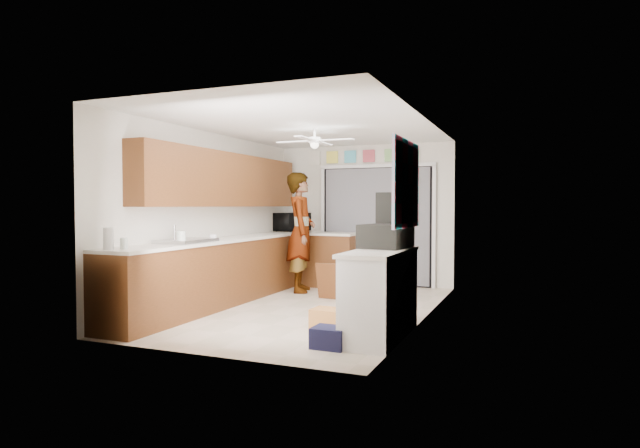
% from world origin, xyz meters
% --- Properties ---
extents(floor, '(5.00, 5.00, 0.00)m').
position_xyz_m(floor, '(0.00, 0.00, 0.00)').
color(floor, beige).
rests_on(floor, ground).
extents(ceiling, '(5.00, 5.00, 0.00)m').
position_xyz_m(ceiling, '(0.00, 0.00, 2.50)').
color(ceiling, white).
rests_on(ceiling, ground).
extents(wall_back, '(3.20, 0.00, 3.20)m').
position_xyz_m(wall_back, '(0.00, 2.50, 1.25)').
color(wall_back, white).
rests_on(wall_back, ground).
extents(wall_front, '(3.20, 0.00, 3.20)m').
position_xyz_m(wall_front, '(0.00, -2.50, 1.25)').
color(wall_front, white).
rests_on(wall_front, ground).
extents(wall_left, '(0.00, 5.00, 5.00)m').
position_xyz_m(wall_left, '(-1.60, 0.00, 1.25)').
color(wall_left, white).
rests_on(wall_left, ground).
extents(wall_right, '(0.00, 5.00, 5.00)m').
position_xyz_m(wall_right, '(1.60, 0.00, 1.25)').
color(wall_right, white).
rests_on(wall_right, ground).
extents(left_base_cabinets, '(0.60, 4.80, 0.90)m').
position_xyz_m(left_base_cabinets, '(-1.30, 0.00, 0.45)').
color(left_base_cabinets, brown).
rests_on(left_base_cabinets, floor).
extents(left_countertop, '(0.62, 4.80, 0.04)m').
position_xyz_m(left_countertop, '(-1.29, 0.00, 0.92)').
color(left_countertop, white).
rests_on(left_countertop, left_base_cabinets).
extents(upper_cabinets, '(0.32, 4.00, 0.80)m').
position_xyz_m(upper_cabinets, '(-1.44, 0.20, 1.80)').
color(upper_cabinets, brown).
rests_on(upper_cabinets, wall_left).
extents(sink_basin, '(0.50, 0.76, 0.06)m').
position_xyz_m(sink_basin, '(-1.29, -1.00, 0.95)').
color(sink_basin, silver).
rests_on(sink_basin, left_countertop).
extents(faucet, '(0.03, 0.03, 0.22)m').
position_xyz_m(faucet, '(-1.48, -1.00, 1.05)').
color(faucet, silver).
rests_on(faucet, left_countertop).
extents(peninsula_base, '(1.00, 0.60, 0.90)m').
position_xyz_m(peninsula_base, '(-0.50, 2.00, 0.45)').
color(peninsula_base, brown).
rests_on(peninsula_base, floor).
extents(peninsula_top, '(1.04, 0.64, 0.04)m').
position_xyz_m(peninsula_top, '(-0.50, 2.00, 0.92)').
color(peninsula_top, white).
rests_on(peninsula_top, peninsula_base).
extents(back_opening_recess, '(2.00, 0.06, 2.10)m').
position_xyz_m(back_opening_recess, '(0.25, 2.47, 1.05)').
color(back_opening_recess, black).
rests_on(back_opening_recess, wall_back).
extents(curtain_panel, '(1.90, 0.03, 2.05)m').
position_xyz_m(curtain_panel, '(0.25, 2.43, 1.05)').
color(curtain_panel, gray).
rests_on(curtain_panel, wall_back).
extents(door_trim_left, '(0.06, 0.04, 2.10)m').
position_xyz_m(door_trim_left, '(-0.77, 2.44, 1.05)').
color(door_trim_left, white).
rests_on(door_trim_left, wall_back).
extents(door_trim_right, '(0.06, 0.04, 2.10)m').
position_xyz_m(door_trim_right, '(1.27, 2.44, 1.05)').
color(door_trim_right, white).
rests_on(door_trim_right, wall_back).
extents(door_trim_head, '(2.10, 0.04, 0.06)m').
position_xyz_m(door_trim_head, '(0.25, 2.44, 2.12)').
color(door_trim_head, white).
rests_on(door_trim_head, wall_back).
extents(header_frame_0, '(0.22, 0.02, 0.22)m').
position_xyz_m(header_frame_0, '(-0.60, 2.47, 2.30)').
color(header_frame_0, '#F4EC51').
rests_on(header_frame_0, wall_back).
extents(header_frame_1, '(0.22, 0.02, 0.22)m').
position_xyz_m(header_frame_1, '(-0.25, 2.47, 2.30)').
color(header_frame_1, '#51BCD8').
rests_on(header_frame_1, wall_back).
extents(header_frame_2, '(0.22, 0.02, 0.22)m').
position_xyz_m(header_frame_2, '(0.10, 2.47, 2.30)').
color(header_frame_2, '#BB4653').
rests_on(header_frame_2, wall_back).
extents(header_frame_3, '(0.22, 0.02, 0.22)m').
position_xyz_m(header_frame_3, '(0.50, 2.47, 2.30)').
color(header_frame_3, '#82BC6B').
rests_on(header_frame_3, wall_back).
extents(header_frame_4, '(0.22, 0.02, 0.22)m').
position_xyz_m(header_frame_4, '(0.90, 2.47, 2.30)').
color(header_frame_4, silver).
rests_on(header_frame_4, wall_back).
extents(route66_sign, '(0.22, 0.02, 0.26)m').
position_xyz_m(route66_sign, '(-0.95, 2.47, 2.30)').
color(route66_sign, silver).
rests_on(route66_sign, wall_back).
extents(right_counter_base, '(0.50, 1.40, 0.90)m').
position_xyz_m(right_counter_base, '(1.35, -1.20, 0.45)').
color(right_counter_base, white).
rests_on(right_counter_base, floor).
extents(right_counter_top, '(0.54, 1.44, 0.04)m').
position_xyz_m(right_counter_top, '(1.34, -1.20, 0.92)').
color(right_counter_top, white).
rests_on(right_counter_top, right_counter_base).
extents(abstract_painting, '(0.03, 1.15, 0.95)m').
position_xyz_m(abstract_painting, '(1.58, -1.00, 1.65)').
color(abstract_painting, '#FF5D87').
rests_on(abstract_painting, wall_right).
extents(ceiling_fan, '(1.14, 1.14, 0.24)m').
position_xyz_m(ceiling_fan, '(0.00, 0.20, 2.32)').
color(ceiling_fan, white).
rests_on(ceiling_fan, ceiling).
extents(microwave, '(0.57, 0.70, 0.34)m').
position_xyz_m(microwave, '(-1.31, 2.25, 1.11)').
color(microwave, black).
rests_on(microwave, left_countertop).
extents(cup, '(0.12, 0.12, 0.08)m').
position_xyz_m(cup, '(-1.18, -0.57, 0.98)').
color(cup, white).
rests_on(cup, left_countertop).
extents(jar_a, '(0.14, 0.14, 0.16)m').
position_xyz_m(jar_a, '(-1.19, -1.25, 1.02)').
color(jar_a, silver).
rests_on(jar_a, left_countertop).
extents(jar_b, '(0.09, 0.09, 0.12)m').
position_xyz_m(jar_b, '(-1.28, -2.14, 1.00)').
color(jar_b, silver).
rests_on(jar_b, left_countertop).
extents(paper_towel_roll, '(0.12, 0.12, 0.24)m').
position_xyz_m(paper_towel_roll, '(-1.39, -2.25, 1.06)').
color(paper_towel_roll, white).
rests_on(paper_towel_roll, left_countertop).
extents(suitcase, '(0.53, 0.67, 0.27)m').
position_xyz_m(suitcase, '(1.32, -0.87, 1.07)').
color(suitcase, black).
rests_on(suitcase, right_counter_top).
extents(suitcase_rim, '(0.50, 0.62, 0.02)m').
position_xyz_m(suitcase_rim, '(1.32, -0.87, 0.96)').
color(suitcase_rim, yellow).
rests_on(suitcase_rim, suitcase).
extents(suitcase_lid, '(0.42, 0.07, 0.50)m').
position_xyz_m(suitcase_lid, '(1.32, -0.58, 1.32)').
color(suitcase_lid, black).
rests_on(suitcase_lid, suitcase).
extents(cardboard_box, '(0.40, 0.31, 0.24)m').
position_xyz_m(cardboard_box, '(0.72, -1.08, 0.12)').
color(cardboard_box, '#B77739').
rests_on(cardboard_box, floor).
extents(navy_crate, '(0.34, 0.29, 0.21)m').
position_xyz_m(navy_crate, '(1.00, -1.80, 0.10)').
color(navy_crate, black).
rests_on(navy_crate, floor).
extents(cabinet_door_panel, '(0.38, 0.18, 0.55)m').
position_xyz_m(cabinet_door_panel, '(-0.01, 0.74, 0.28)').
color(cabinet_door_panel, brown).
rests_on(cabinet_door_panel, floor).
extents(man, '(0.69, 0.83, 1.96)m').
position_xyz_m(man, '(-0.69, 1.26, 0.98)').
color(man, white).
rests_on(man, floor).
extents(dog, '(0.26, 0.53, 0.41)m').
position_xyz_m(dog, '(0.10, 1.32, 0.20)').
color(dog, black).
rests_on(dog, floor).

